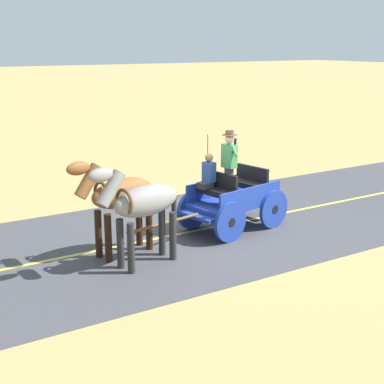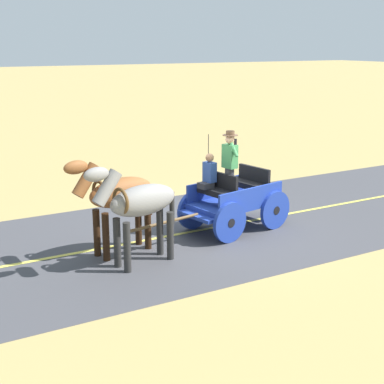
% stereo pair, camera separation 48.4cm
% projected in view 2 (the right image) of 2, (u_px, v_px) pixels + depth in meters
% --- Properties ---
extents(ground_plane, '(200.00, 200.00, 0.00)m').
position_uv_depth(ground_plane, '(217.00, 227.00, 13.98)').
color(ground_plane, tan).
extents(road_surface, '(6.25, 160.00, 0.01)m').
position_uv_depth(road_surface, '(217.00, 227.00, 13.98)').
color(road_surface, '#424247').
rests_on(road_surface, ground).
extents(road_centre_stripe, '(0.12, 160.00, 0.00)m').
position_uv_depth(road_centre_stripe, '(217.00, 227.00, 13.98)').
color(road_centre_stripe, '#DBCC4C').
rests_on(road_centre_stripe, road_surface).
extents(horse_drawn_carriage, '(1.83, 4.51, 2.50)m').
position_uv_depth(horse_drawn_carriage, '(232.00, 198.00, 13.62)').
color(horse_drawn_carriage, '#1E3899').
rests_on(horse_drawn_carriage, ground).
extents(horse_near_side, '(0.84, 2.15, 2.21)m').
position_uv_depth(horse_near_side, '(139.00, 203.00, 11.32)').
color(horse_near_side, gray).
rests_on(horse_near_side, ground).
extents(horse_off_side, '(0.86, 2.15, 2.21)m').
position_uv_depth(horse_off_side, '(117.00, 195.00, 11.92)').
color(horse_off_side, brown).
rests_on(horse_off_side, ground).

